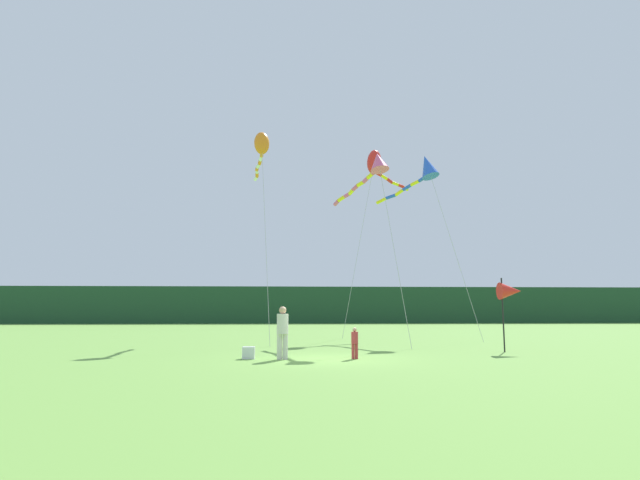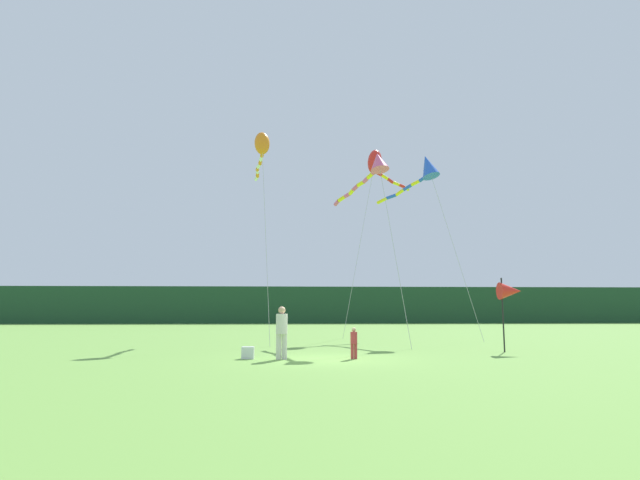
% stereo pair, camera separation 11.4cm
% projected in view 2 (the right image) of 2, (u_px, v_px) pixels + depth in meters
% --- Properties ---
extents(ground_plane, '(120.00, 120.00, 0.00)m').
position_uv_depth(ground_plane, '(330.00, 359.00, 17.54)').
color(ground_plane, '#6B9E42').
extents(distant_treeline, '(108.00, 3.67, 4.33)m').
position_uv_depth(distant_treeline, '(302.00, 305.00, 62.36)').
color(distant_treeline, '#1E4228').
rests_on(distant_treeline, ground).
extents(person_adult, '(0.39, 0.39, 1.79)m').
position_uv_depth(person_adult, '(282.00, 330.00, 17.57)').
color(person_adult, silver).
rests_on(person_adult, ground).
extents(person_child, '(0.24, 0.24, 1.07)m').
position_uv_depth(person_child, '(354.00, 341.00, 17.69)').
color(person_child, '#B23338').
rests_on(person_child, ground).
extents(cooler_box, '(0.42, 0.35, 0.41)m').
position_uv_depth(cooler_box, '(248.00, 353.00, 17.69)').
color(cooler_box, silver).
rests_on(cooler_box, ground).
extents(banner_flag_pole, '(0.90, 0.70, 2.95)m').
position_uv_depth(banner_flag_pole, '(510.00, 292.00, 20.76)').
color(banner_flag_pole, black).
rests_on(banner_flag_pole, ground).
extents(kite_blue, '(4.65, 5.40, 10.76)m').
position_uv_depth(kite_blue, '(425.00, 169.00, 30.11)').
color(kite_blue, '#B2B2B2').
rests_on(kite_blue, ground).
extents(kite_orange, '(1.40, 7.12, 11.53)m').
position_uv_depth(kite_orange, '(262.00, 148.00, 28.71)').
color(kite_orange, '#B2B2B2').
rests_on(kite_orange, ground).
extents(kite_red, '(5.06, 4.10, 12.11)m').
position_uv_depth(kite_red, '(376.00, 164.00, 33.59)').
color(kite_red, '#B2B2B2').
rests_on(kite_red, ground).
extents(kite_rainbow, '(2.86, 5.92, 9.34)m').
position_uv_depth(kite_rainbow, '(374.00, 167.00, 25.28)').
color(kite_rainbow, '#B2B2B2').
rests_on(kite_rainbow, ground).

